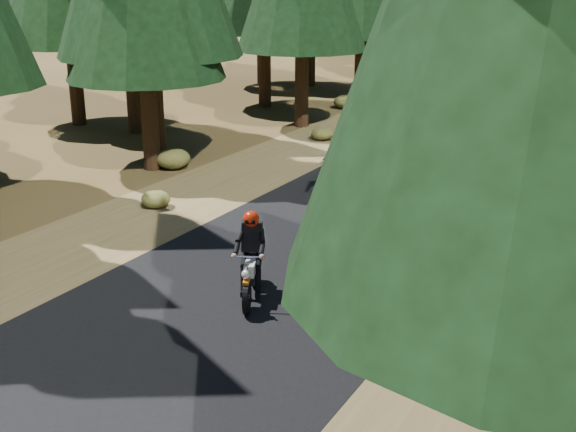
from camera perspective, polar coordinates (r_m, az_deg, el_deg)
name	(u,v)px	position (r m, az deg, el deg)	size (l,w,h in m)	color
ground	(248,296)	(13.21, -3.20, -6.35)	(120.00, 120.00, 0.00)	#403117
road	(359,218)	(17.32, 5.67, -0.18)	(6.00, 100.00, 0.01)	black
shoulder_l	(202,191)	(19.52, -6.78, 1.95)	(3.20, 100.00, 0.01)	brown
shoulder_r	(561,253)	(16.17, 20.75, -2.77)	(3.20, 100.00, 0.01)	brown
understory_shrubs	(442,190)	(18.94, 12.05, 1.98)	(14.63, 30.51, 0.63)	#474C1E
rider_lead	(251,271)	(12.89, -2.95, -4.37)	(1.25, 1.87, 1.61)	silver
rider_follow	(337,177)	(18.68, 3.91, 3.11)	(0.74, 1.97, 1.72)	maroon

